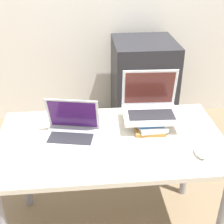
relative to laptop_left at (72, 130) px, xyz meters
The scene contains 7 objects.
desk 0.27m from the laptop_left, 11.26° to the right, with size 1.32×0.74×0.77m.
laptop_left is the anchor object (origin of this frame).
book_stack 0.47m from the laptop_left, ahead, with size 0.19×0.26×0.07m.
laptop_on_books 0.50m from the laptop_left, 13.34° to the left, with size 0.35×0.27×0.26m.
wireless_keyboard 0.53m from the laptop_left, 27.31° to the right, with size 0.28×0.11×0.01m.
mouse 0.73m from the laptop_left, 19.24° to the right, with size 0.06×0.11×0.04m.
mini_fridge 1.42m from the laptop_left, 61.60° to the left, with size 0.57×0.61×0.96m.
Camera 1 is at (-0.14, -1.12, 1.79)m, focal length 50.00 mm.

